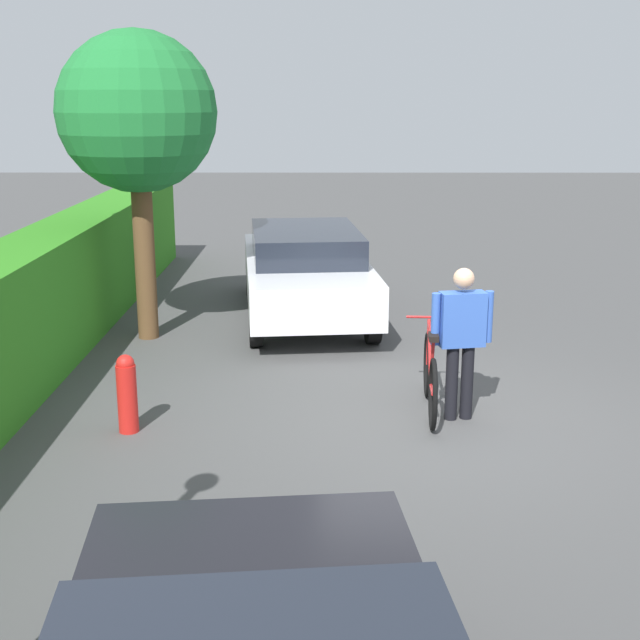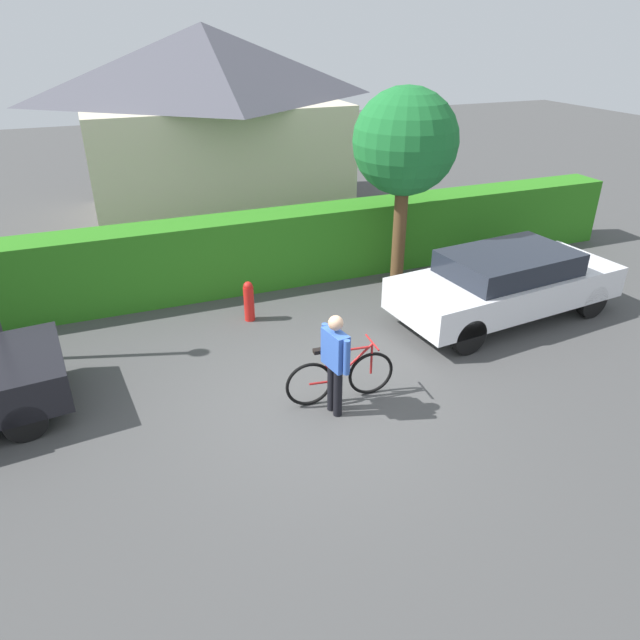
{
  "view_description": "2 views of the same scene",
  "coord_description": "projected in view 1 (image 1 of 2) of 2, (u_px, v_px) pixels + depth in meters",
  "views": [
    {
      "loc": [
        -8.4,
        1.22,
        3.29
      ],
      "look_at": [
        0.09,
        1.24,
        1.07
      ],
      "focal_mm": 48.12,
      "sensor_mm": 36.0,
      "label": 1
    },
    {
      "loc": [
        -2.72,
        -6.68,
        5.2
      ],
      "look_at": [
        0.26,
        0.85,
        1.0
      ],
      "focal_mm": 32.38,
      "sensor_mm": 36.0,
      "label": 2
    }
  ],
  "objects": [
    {
      "name": "fire_hydrant",
      "position": [
        127.0,
        393.0,
        8.56
      ],
      "size": [
        0.2,
        0.2,
        0.81
      ],
      "color": "red",
      "rests_on": "ground"
    },
    {
      "name": "bicycle",
      "position": [
        430.0,
        376.0,
        9.13
      ],
      "size": [
        1.73,
        0.5,
        0.95
      ],
      "color": "black",
      "rests_on": "ground"
    },
    {
      "name": "tree_kerbside",
      "position": [
        137.0,
        115.0,
        11.28
      ],
      "size": [
        2.12,
        2.12,
        4.15
      ],
      "color": "brown",
      "rests_on": "ground"
    },
    {
      "name": "ground_plane",
      "position": [
        439.0,
        421.0,
        8.95
      ],
      "size": [
        60.0,
        60.0,
        0.0
      ],
      "primitive_type": "plane",
      "color": "#464646"
    },
    {
      "name": "parked_car_far",
      "position": [
        305.0,
        269.0,
        13.0
      ],
      "size": [
        4.7,
        2.21,
        1.36
      ],
      "color": "silver",
      "rests_on": "ground"
    },
    {
      "name": "person_rider",
      "position": [
        462.0,
        333.0,
        8.78
      ],
      "size": [
        0.28,
        0.65,
        1.61
      ],
      "color": "black",
      "rests_on": "ground"
    }
  ]
}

